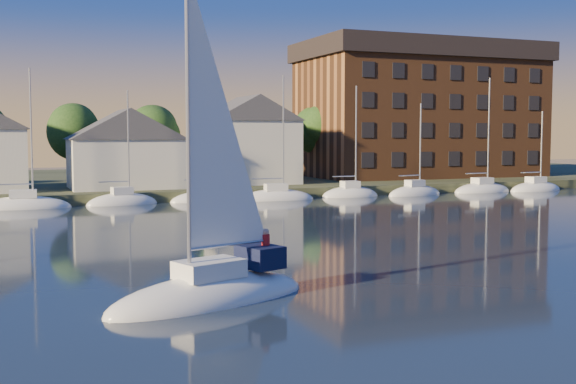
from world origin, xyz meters
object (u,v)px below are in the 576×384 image
condo_block (420,109)px  clubhouse_east (248,139)px  hero_sailboat (212,286)px  clubhouse_centre (125,148)px

condo_block → clubhouse_east: bearing=-167.1°
condo_block → hero_sailboat: size_ratio=2.20×
clubhouse_centre → condo_block: (40.00, 7.95, 4.66)m
clubhouse_centre → condo_block: size_ratio=0.37×
condo_block → hero_sailboat: (-44.34, -55.95, -9.20)m
clubhouse_centre → hero_sailboat: bearing=-95.2°
clubhouse_east → hero_sailboat: (-18.34, -50.00, -5.41)m
clubhouse_east → condo_block: 26.94m
clubhouse_centre → condo_block: bearing=11.2°
clubhouse_east → condo_block: size_ratio=0.34×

